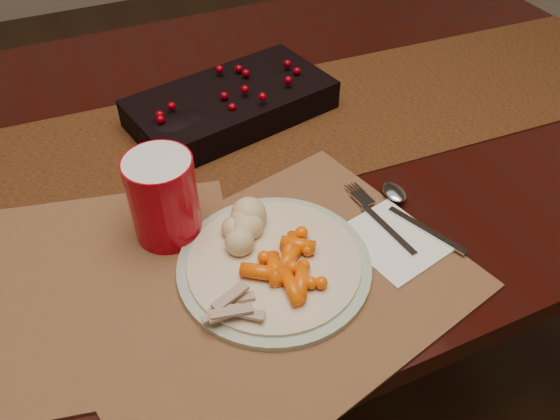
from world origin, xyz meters
name	(u,v)px	position (x,y,z in m)	size (l,w,h in m)	color
floor	(239,369)	(0.00, 0.00, 0.00)	(5.00, 5.00, 0.00)	black
dining_table	(230,280)	(0.00, 0.00, 0.38)	(1.80, 1.00, 0.75)	black
table_runner	(244,134)	(0.05, 0.00, 0.75)	(1.69, 0.35, 0.00)	#391B08
centerpiece	(231,100)	(0.05, 0.06, 0.79)	(0.35, 0.18, 0.07)	black
placemat_main	(270,291)	(-0.04, -0.33, 0.75)	(0.49, 0.36, 0.00)	#966B49
placemat_second	(51,293)	(-0.30, -0.22, 0.75)	(0.48, 0.35, 0.00)	brown
dinner_plate	(274,264)	(-0.02, -0.30, 0.76)	(0.26, 0.26, 0.01)	beige
baby_carrots	(293,269)	(-0.01, -0.33, 0.78)	(0.10, 0.09, 0.02)	#FF5D03
mashed_potatoes	(248,222)	(-0.04, -0.24, 0.79)	(0.08, 0.07, 0.05)	#F3E8B3
turkey_shreds	(232,307)	(-0.10, -0.36, 0.78)	(0.06, 0.06, 0.01)	#A18C84
napkin	(392,241)	(0.14, -0.33, 0.76)	(0.11, 0.13, 0.00)	white
fork	(382,221)	(0.15, -0.29, 0.76)	(0.02, 0.14, 0.00)	#BCBDC1
spoon	(416,218)	(0.20, -0.31, 0.76)	(0.03, 0.16, 0.00)	silver
red_cup	(164,198)	(-0.13, -0.18, 0.82)	(0.09, 0.09, 0.13)	#AA0312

